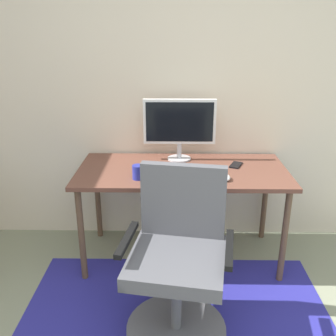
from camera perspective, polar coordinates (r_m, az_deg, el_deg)
The scene contains 9 objects.
wall_back at distance 3.00m, azimuth 3.89°, elevation 12.98°, with size 6.00×0.10×2.60m, color beige.
area_rug at distance 2.49m, azimuth 1.23°, elevation -22.05°, with size 1.92×1.30×0.01m, color navy.
desk at distance 2.75m, azimuth 2.17°, elevation -1.46°, with size 1.51×0.71×0.73m.
monitor at distance 2.85m, azimuth 1.76°, elevation 6.67°, with size 0.54×0.18×0.47m.
keyboard at distance 2.53m, azimuth 1.67°, elevation -1.60°, with size 0.43×0.13×0.02m, color black.
computer_mouse at distance 2.55m, azimuth 8.74°, elevation -1.41°, with size 0.06×0.10×0.03m, color white.
coffee_cup at distance 2.54m, azimuth -4.57°, elevation -0.63°, with size 0.08×0.08×0.10m, color navy.
cell_phone at distance 2.83m, azimuth 10.25°, elevation 0.46°, with size 0.07×0.14×0.01m, color black.
office_chair at distance 2.21m, azimuth 1.55°, elevation -15.16°, with size 0.64×0.59×0.98m.
Camera 1 is at (-0.15, -0.77, 1.69)m, focal length 40.23 mm.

